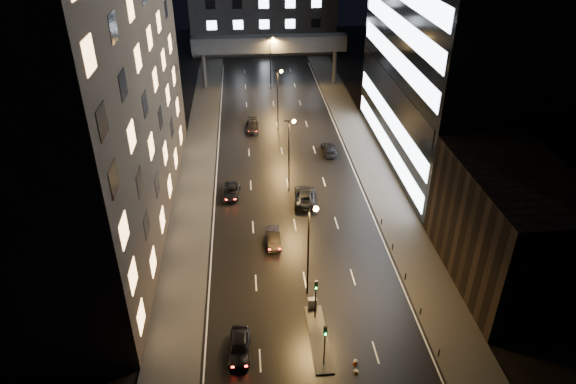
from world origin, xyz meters
name	(u,v)px	position (x,y,z in m)	size (l,w,h in m)	color
ground	(282,151)	(0.00, 40.00, 0.00)	(160.00, 160.00, 0.00)	black
sidewalk_left	(197,170)	(-12.50, 35.00, 0.07)	(5.00, 110.00, 0.15)	#383533
sidewalk_right	(370,162)	(12.50, 35.00, 0.07)	(5.00, 110.00, 0.15)	#383533
building_left	(74,53)	(-22.50, 24.00, 20.00)	(15.00, 48.00, 40.00)	#2D2319
building_right_low	(510,227)	(20.00, 9.00, 6.00)	(10.00, 18.00, 12.00)	black
skybridge	(269,45)	(0.00, 70.00, 8.34)	(30.00, 3.00, 10.00)	#333335
median_island	(319,338)	(0.30, 2.00, 0.07)	(1.60, 8.00, 0.15)	#383533
traffic_signal_near	(316,293)	(0.30, 4.49, 3.09)	(0.28, 0.34, 4.40)	black
traffic_signal_far	(325,339)	(0.30, -1.01, 3.09)	(0.28, 0.34, 4.40)	black
bollard_row	(413,294)	(10.20, 6.50, 0.45)	(0.12, 25.12, 0.90)	black
streetlight_near	(310,240)	(0.16, 8.00, 6.50)	(1.45, 0.50, 10.15)	black
streetlight_mid_a	(290,147)	(0.16, 28.00, 6.50)	(1.45, 0.50, 10.15)	black
streetlight_mid_b	(279,92)	(0.16, 48.00, 6.50)	(1.45, 0.50, 10.15)	black
streetlight_far	(271,57)	(0.16, 68.00, 6.50)	(1.45, 0.50, 10.15)	black
car_away_a	(239,347)	(-6.73, 0.99, 0.77)	(1.82, 4.54, 1.55)	black
car_away_b	(273,238)	(-2.79, 16.64, 0.71)	(1.50, 4.31, 1.42)	black
car_away_c	(231,191)	(-7.64, 27.44, 0.65)	(2.16, 4.68, 1.30)	black
car_away_d	(252,126)	(-4.24, 48.13, 0.74)	(2.06, 5.07, 1.47)	black
car_toward_a	(305,196)	(1.80, 25.20, 0.80)	(2.65, 5.74, 1.60)	black
car_toward_b	(329,149)	(7.02, 38.65, 0.71)	(1.98, 4.88, 1.42)	black
utility_cabinet	(312,304)	(0.21, 5.70, 0.75)	(0.83, 0.54, 1.19)	#535456
cone_a	(356,371)	(2.85, -2.01, 0.22)	(0.39, 0.39, 0.44)	orange
cone_b	(355,361)	(3.00, -1.03, 0.27)	(0.40, 0.40, 0.55)	#E4500C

